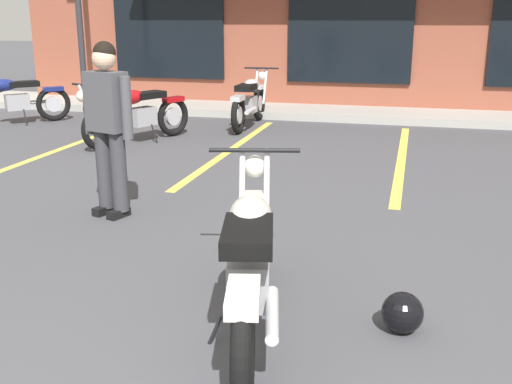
{
  "coord_description": "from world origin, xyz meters",
  "views": [
    {
      "loc": [
        1.35,
        -0.76,
        1.89
      ],
      "look_at": [
        0.18,
        3.69,
        0.55
      ],
      "focal_mm": 42.37,
      "sensor_mm": 36.0,
      "label": 1
    }
  ],
  "objects_px": {
    "helmet_on_pavement": "(402,312)",
    "motorcycle_red_sportbike": "(250,101)",
    "person_in_shorts_foreground": "(108,119)",
    "motorcycle_black_cruiser": "(11,99)",
    "motorcycle_blue_standard": "(137,113)",
    "motorcycle_foreground_classic": "(250,261)"
  },
  "relations": [
    {
      "from": "motorcycle_foreground_classic",
      "to": "helmet_on_pavement",
      "type": "xyz_separation_m",
      "value": [
        0.92,
        0.22,
        -0.33
      ]
    },
    {
      "from": "motorcycle_black_cruiser",
      "to": "person_in_shorts_foreground",
      "type": "bearing_deg",
      "value": -45.21
    },
    {
      "from": "motorcycle_black_cruiser",
      "to": "motorcycle_blue_standard",
      "type": "distance_m",
      "value": 3.08
    },
    {
      "from": "motorcycle_red_sportbike",
      "to": "motorcycle_blue_standard",
      "type": "distance_m",
      "value": 2.26
    },
    {
      "from": "motorcycle_blue_standard",
      "to": "person_in_shorts_foreground",
      "type": "relative_size",
      "value": 1.17
    },
    {
      "from": "motorcycle_black_cruiser",
      "to": "person_in_shorts_foreground",
      "type": "height_order",
      "value": "person_in_shorts_foreground"
    },
    {
      "from": "motorcycle_red_sportbike",
      "to": "motorcycle_blue_standard",
      "type": "xyz_separation_m",
      "value": [
        -1.29,
        -1.85,
        0.0
      ]
    },
    {
      "from": "motorcycle_red_sportbike",
      "to": "helmet_on_pavement",
      "type": "bearing_deg",
      "value": -67.36
    },
    {
      "from": "motorcycle_black_cruiser",
      "to": "helmet_on_pavement",
      "type": "relative_size",
      "value": 6.55
    },
    {
      "from": "person_in_shorts_foreground",
      "to": "motorcycle_red_sportbike",
      "type": "bearing_deg",
      "value": 90.27
    },
    {
      "from": "motorcycle_red_sportbike",
      "to": "person_in_shorts_foreground",
      "type": "height_order",
      "value": "person_in_shorts_foreground"
    },
    {
      "from": "motorcycle_red_sportbike",
      "to": "person_in_shorts_foreground",
      "type": "relative_size",
      "value": 1.26
    },
    {
      "from": "person_in_shorts_foreground",
      "to": "helmet_on_pavement",
      "type": "distance_m",
      "value": 3.38
    },
    {
      "from": "person_in_shorts_foreground",
      "to": "helmet_on_pavement",
      "type": "bearing_deg",
      "value": -30.32
    },
    {
      "from": "helmet_on_pavement",
      "to": "person_in_shorts_foreground",
      "type": "bearing_deg",
      "value": 149.68
    },
    {
      "from": "motorcycle_black_cruiser",
      "to": "helmet_on_pavement",
      "type": "distance_m",
      "value": 9.23
    },
    {
      "from": "motorcycle_blue_standard",
      "to": "helmet_on_pavement",
      "type": "distance_m",
      "value": 6.49
    },
    {
      "from": "person_in_shorts_foreground",
      "to": "helmet_on_pavement",
      "type": "relative_size",
      "value": 6.44
    },
    {
      "from": "motorcycle_foreground_classic",
      "to": "motorcycle_black_cruiser",
      "type": "xyz_separation_m",
      "value": [
        -6.15,
        6.15,
        0.0
      ]
    },
    {
      "from": "motorcycle_blue_standard",
      "to": "person_in_shorts_foreground",
      "type": "bearing_deg",
      "value": -68.42
    },
    {
      "from": "motorcycle_blue_standard",
      "to": "person_in_shorts_foreground",
      "type": "distance_m",
      "value": 3.61
    },
    {
      "from": "helmet_on_pavement",
      "to": "motorcycle_red_sportbike",
      "type": "bearing_deg",
      "value": 112.64
    }
  ]
}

